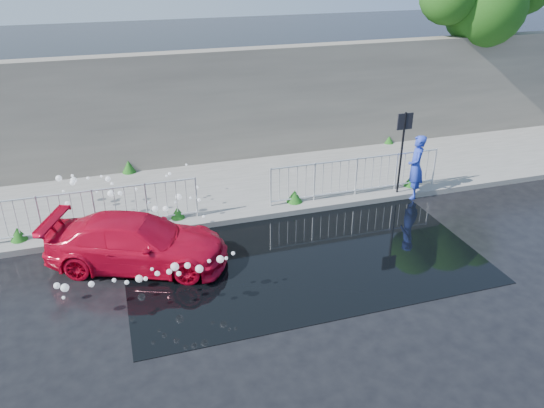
# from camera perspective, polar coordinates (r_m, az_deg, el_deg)

# --- Properties ---
(ground) EXTENTS (90.00, 90.00, 0.00)m
(ground) POSITION_cam_1_polar(r_m,az_deg,el_deg) (11.54, 2.44, -8.28)
(ground) COLOR black
(ground) RESTS_ON ground
(pavement) EXTENTS (30.00, 4.00, 0.15)m
(pavement) POSITION_cam_1_polar(r_m,az_deg,el_deg) (15.70, -3.67, 1.88)
(pavement) COLOR slate
(pavement) RESTS_ON ground
(curb) EXTENTS (30.00, 0.25, 0.16)m
(curb) POSITION_cam_1_polar(r_m,az_deg,el_deg) (13.95, -1.68, -1.33)
(curb) COLOR slate
(curb) RESTS_ON ground
(retaining_wall) EXTENTS (30.00, 0.60, 3.50)m
(retaining_wall) POSITION_cam_1_polar(r_m,az_deg,el_deg) (17.10, -5.67, 10.38)
(retaining_wall) COLOR #605951
(retaining_wall) RESTS_ON pavement
(puddle) EXTENTS (8.00, 5.00, 0.01)m
(puddle) POSITION_cam_1_polar(r_m,az_deg,el_deg) (12.47, 3.07, -5.38)
(puddle) COLOR black
(puddle) RESTS_ON ground
(sign_post) EXTENTS (0.45, 0.06, 2.50)m
(sign_post) POSITION_cam_1_polar(r_m,az_deg,el_deg) (14.96, 13.90, 6.70)
(sign_post) COLOR black
(sign_post) RESTS_ON ground
(tree) EXTENTS (4.96, 2.84, 6.17)m
(tree) POSITION_cam_1_polar(r_m,az_deg,el_deg) (20.82, 21.94, 19.60)
(tree) COLOR #332114
(tree) RESTS_ON ground
(railing_left) EXTENTS (5.05, 0.05, 1.10)m
(railing_left) POSITION_cam_1_polar(r_m,az_deg,el_deg) (13.59, -18.58, -0.49)
(railing_left) COLOR silver
(railing_left) RESTS_ON pavement
(railing_right) EXTENTS (5.05, 0.05, 1.10)m
(railing_right) POSITION_cam_1_polar(r_m,az_deg,el_deg) (14.96, 9.05, 3.09)
(railing_right) COLOR silver
(railing_right) RESTS_ON pavement
(weeds) EXTENTS (12.17, 3.93, 0.38)m
(weeds) POSITION_cam_1_polar(r_m,az_deg,el_deg) (15.11, -4.69, 1.84)
(weeds) COLOR #144111
(weeds) RESTS_ON pavement
(water_spray) EXTENTS (3.64, 5.68, 1.07)m
(water_spray) POSITION_cam_1_polar(r_m,az_deg,el_deg) (12.72, -14.73, -2.16)
(water_spray) COLOR white
(water_spray) RESTS_ON ground
(red_car) EXTENTS (4.30, 2.97, 1.16)m
(red_car) POSITION_cam_1_polar(r_m,az_deg,el_deg) (12.16, -14.28, -4.00)
(red_car) COLOR #BB0722
(red_car) RESTS_ON ground
(person) EXTENTS (0.69, 0.79, 1.83)m
(person) POSITION_cam_1_polar(r_m,az_deg,el_deg) (15.39, 15.21, 3.87)
(person) COLOR #263CBE
(person) RESTS_ON ground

